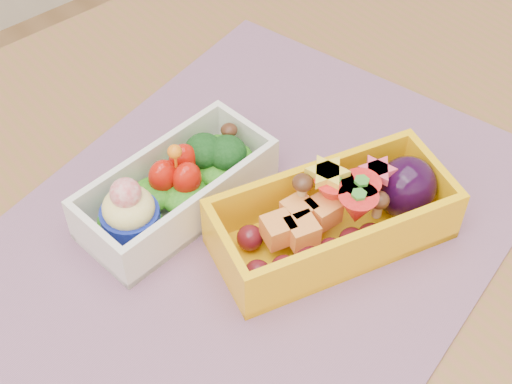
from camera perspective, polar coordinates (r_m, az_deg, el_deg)
table at (r=0.70m, az=4.26°, el=-8.30°), size 1.20×0.80×0.75m
placemat at (r=0.62m, az=-0.23°, el=-2.97°), size 0.54×0.47×0.00m
bento_white at (r=0.62m, az=-6.13°, el=0.26°), size 0.18×0.09×0.07m
bento_yellow at (r=0.60m, az=6.23°, el=-1.81°), size 0.21×0.13×0.06m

